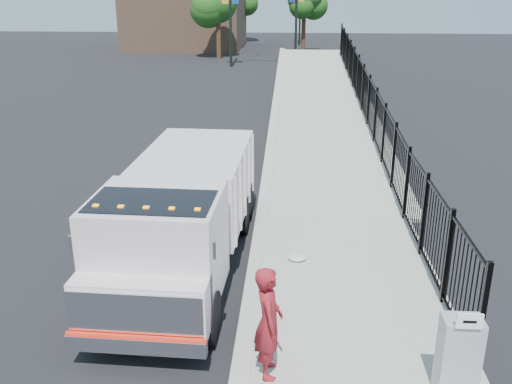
{
  "coord_description": "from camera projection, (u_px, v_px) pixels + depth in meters",
  "views": [
    {
      "loc": [
        0.7,
        -9.4,
        5.7
      ],
      "look_at": [
        -0.04,
        2.0,
        1.46
      ],
      "focal_mm": 40.0,
      "sensor_mm": 36.0,
      "label": 1
    }
  ],
  "objects": [
    {
      "name": "ground",
      "position": [
        251.0,
        300.0,
        10.82
      ],
      "size": [
        120.0,
        120.0,
        0.0
      ],
      "primitive_type": "plane",
      "color": "black",
      "rests_on": "ground"
    },
    {
      "name": "sidewalk",
      "position": [
        366.0,
        369.0,
        8.81
      ],
      "size": [
        3.55,
        12.0,
        0.12
      ],
      "primitive_type": "cube",
      "color": "#9E998E",
      "rests_on": "ground"
    },
    {
      "name": "curb",
      "position": [
        242.0,
        363.0,
        8.92
      ],
      "size": [
        0.3,
        12.0,
        0.16
      ],
      "primitive_type": "cube",
      "color": "#ADAAA3",
      "rests_on": "ground"
    },
    {
      "name": "ramp",
      "position": [
        324.0,
        116.0,
        25.67
      ],
      "size": [
        3.95,
        24.06,
        3.19
      ],
      "primitive_type": "cube",
      "rotation": [
        0.06,
        0.0,
        0.0
      ],
      "color": "#9E998E",
      "rests_on": "ground"
    },
    {
      "name": "iron_fence",
      "position": [
        367.0,
        116.0,
        21.52
      ],
      "size": [
        0.1,
        28.0,
        1.8
      ],
      "primitive_type": "cube",
      "color": "black",
      "rests_on": "ground"
    },
    {
      "name": "truck",
      "position": [
        181.0,
        212.0,
        11.45
      ],
      "size": [
        2.48,
        6.99,
        2.37
      ],
      "rotation": [
        0.0,
        0.0,
        -0.03
      ],
      "color": "black",
      "rests_on": "ground"
    },
    {
      "name": "worker",
      "position": [
        268.0,
        322.0,
        8.34
      ],
      "size": [
        0.49,
        0.69,
        1.77
      ],
      "primitive_type": "imported",
      "rotation": [
        0.0,
        0.0,
        1.68
      ],
      "color": "maroon",
      "rests_on": "sidewalk"
    },
    {
      "name": "utility_cabinet",
      "position": [
        458.0,
        357.0,
        7.98
      ],
      "size": [
        0.55,
        0.4,
        1.25
      ],
      "primitive_type": "cube",
      "color": "gray",
      "rests_on": "sidewalk"
    },
    {
      "name": "arrow_sign",
      "position": [
        470.0,
        321.0,
        7.52
      ],
      "size": [
        0.35,
        0.04,
        0.22
      ],
      "primitive_type": "cube",
      "color": "white",
      "rests_on": "utility_cabinet"
    },
    {
      "name": "debris",
      "position": [
        297.0,
        257.0,
        12.16
      ],
      "size": [
        0.41,
        0.41,
        0.1
      ],
      "primitive_type": "ellipsoid",
      "color": "silver",
      "rests_on": "sidewalk"
    },
    {
      "name": "light_pole_0",
      "position": [
        235.0,
        2.0,
        38.74
      ],
      "size": [
        3.77,
        0.22,
        8.0
      ],
      "color": "black",
      "rests_on": "ground"
    },
    {
      "name": "light_pole_1",
      "position": [
        292.0,
        0.0,
        42.31
      ],
      "size": [
        3.78,
        0.22,
        8.0
      ],
      "color": "black",
      "rests_on": "ground"
    },
    {
      "name": "tree_0",
      "position": [
        218.0,
        6.0,
        43.07
      ],
      "size": [
        3.06,
        3.06,
        5.53
      ],
      "color": "#382314",
      "rests_on": "ground"
    },
    {
      "name": "tree_1",
      "position": [
        304.0,
        5.0,
        46.53
      ],
      "size": [
        2.15,
        2.15,
        5.07
      ],
      "color": "#382314",
      "rests_on": "ground"
    },
    {
      "name": "tree_2",
      "position": [
        243.0,
        0.0,
        55.79
      ],
      "size": [
        2.71,
        2.71,
        5.36
      ],
      "color": "#382314",
      "rests_on": "ground"
    },
    {
      "name": "building",
      "position": [
        186.0,
        1.0,
        51.14
      ],
      "size": [
        10.0,
        10.0,
        8.0
      ],
      "primitive_type": "cube",
      "color": "#8C664C",
      "rests_on": "ground"
    }
  ]
}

